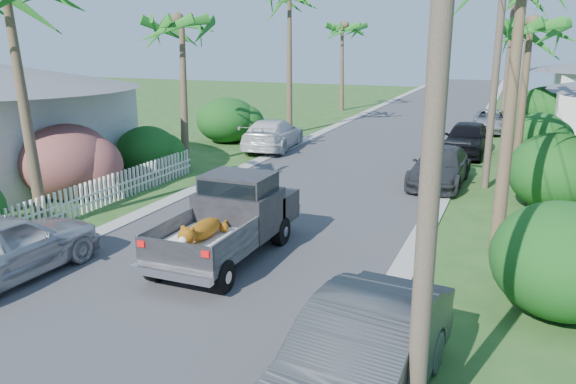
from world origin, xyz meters
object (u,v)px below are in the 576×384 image
at_px(utility_pole_b, 497,62).
at_px(utility_pole_c, 509,53).
at_px(parked_car_rf, 467,139).
at_px(parked_car_rd, 491,121).
at_px(parked_car_ln, 0,248).
at_px(utility_pole_d, 514,50).
at_px(palm_l_b, 180,20).
at_px(pickup_truck, 234,216).
at_px(utility_pole_a, 435,108).
at_px(parked_car_rm, 440,167).
at_px(palm_r_d, 528,22).
at_px(palm_l_d, 343,25).
at_px(palm_r_b, 531,24).
at_px(parked_car_rn, 360,361).
at_px(parked_car_lf, 273,134).

bearing_deg(utility_pole_b, utility_pole_c, 90.00).
height_order(parked_car_rf, parked_car_rd, parked_car_rf).
height_order(parked_car_ln, utility_pole_d, utility_pole_d).
bearing_deg(palm_l_b, utility_pole_c, 52.22).
distance_m(pickup_truck, utility_pole_a, 8.60).
bearing_deg(parked_car_rm, palm_l_b, -173.55).
xyz_separation_m(palm_r_d, utility_pole_b, (-0.90, -27.00, -2.14)).
xyz_separation_m(palm_l_b, utility_pole_b, (12.40, 1.00, -1.55)).
bearing_deg(palm_r_d, parked_car_rd, -96.64).
distance_m(parked_car_ln, palm_l_d, 34.67).
bearing_deg(palm_r_b, parked_car_rn, -96.57).
relative_size(palm_r_b, utility_pole_d, 0.80).
relative_size(pickup_truck, parked_car_ln, 1.07).
distance_m(parked_car_rf, palm_l_d, 19.18).
distance_m(pickup_truck, parked_car_rd, 24.17).
height_order(parked_car_lf, palm_r_d, palm_r_d).
bearing_deg(palm_r_d, parked_car_rn, -92.48).
bearing_deg(palm_r_b, parked_car_ln, -125.17).
relative_size(parked_car_rm, palm_r_b, 0.66).
bearing_deg(parked_car_ln, utility_pole_b, -123.96).
height_order(parked_car_rn, parked_car_rd, parked_car_rn).
height_order(palm_l_b, utility_pole_a, utility_pole_a).
bearing_deg(parked_car_rd, parked_car_rm, -95.36).
bearing_deg(parked_car_rn, palm_r_b, 88.87).
relative_size(parked_car_ln, utility_pole_d, 0.53).
bearing_deg(palm_l_d, palm_l_b, -90.78).
bearing_deg(palm_r_d, palm_r_b, -89.77).
xyz_separation_m(utility_pole_a, utility_pole_c, (0.00, 30.00, 0.00)).
bearing_deg(utility_pole_d, parked_car_rd, -92.16).
xyz_separation_m(parked_car_rm, palm_r_b, (2.67, 2.12, 5.26)).
height_order(pickup_truck, parked_car_rf, pickup_truck).
bearing_deg(parked_car_ln, parked_car_rm, -119.16).
height_order(parked_car_rd, parked_car_ln, parked_car_ln).
bearing_deg(parked_car_rm, palm_l_d, 118.03).
bearing_deg(utility_pole_c, utility_pole_a, -90.00).
relative_size(parked_car_rn, utility_pole_b, 0.54).
distance_m(palm_l_d, utility_pole_a, 38.02).
distance_m(parked_car_rf, utility_pole_d, 24.14).
distance_m(palm_l_d, palm_r_d, 14.32).
bearing_deg(parked_car_rd, palm_l_d, 148.06).
bearing_deg(utility_pole_b, palm_r_b, 63.43).
height_order(parked_car_rd, palm_r_b, palm_r_b).
height_order(parked_car_rd, parked_car_lf, parked_car_lf).
bearing_deg(parked_car_ln, pickup_truck, -136.20).
distance_m(parked_car_rn, utility_pole_d, 44.67).
relative_size(parked_car_rf, utility_pole_b, 0.52).
xyz_separation_m(parked_car_rf, parked_car_ln, (-8.37, -19.32, 0.02)).
bearing_deg(palm_l_d, utility_pole_c, -26.38).
xyz_separation_m(parked_car_rn, utility_pole_a, (0.90, -0.50, 3.80)).
bearing_deg(utility_pole_c, parked_car_rd, -124.40).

